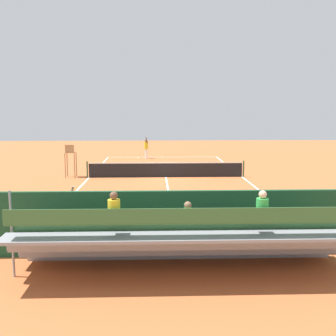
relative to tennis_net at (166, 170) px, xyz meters
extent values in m
plane|color=#BC6033|center=(0.00, 0.00, -0.50)|extent=(60.00, 60.00, 0.00)
cube|color=white|center=(0.00, -11.00, -0.50)|extent=(10.00, 0.10, 0.01)
cube|color=white|center=(0.00, 11.00, -0.50)|extent=(10.00, 0.10, 0.01)
cube|color=white|center=(-5.00, 0.00, -0.50)|extent=(0.10, 22.00, 0.01)
cube|color=white|center=(5.00, 0.00, -0.50)|extent=(0.10, 22.00, 0.01)
cube|color=white|center=(0.00, -6.05, -0.50)|extent=(7.50, 0.10, 0.01)
cube|color=white|center=(0.00, 6.05, -0.50)|extent=(7.50, 0.10, 0.01)
cube|color=white|center=(0.00, 0.00, -0.50)|extent=(0.10, 12.10, 0.01)
cube|color=white|center=(0.00, -11.00, -0.50)|extent=(0.10, 0.30, 0.01)
cube|color=black|center=(0.00, 0.00, -0.05)|extent=(10.00, 0.02, 0.91)
cube|color=white|center=(0.00, 0.00, 0.44)|extent=(10.00, 0.04, 0.06)
cylinder|color=#2D5133|center=(-5.10, 0.00, 0.03)|extent=(0.10, 0.10, 1.07)
cylinder|color=#2D5133|center=(5.10, 0.00, 0.03)|extent=(0.10, 0.10, 1.07)
cube|color=#1E4C2D|center=(0.00, 14.00, 0.50)|extent=(18.00, 0.16, 2.00)
cube|color=gray|center=(0.00, 14.35, -0.28)|extent=(9.00, 0.10, 0.45)
cube|color=gray|center=(0.00, 14.70, -0.09)|extent=(9.00, 0.80, 0.08)
cube|color=gray|center=(0.00, 14.32, -0.28)|extent=(9.00, 0.04, 0.45)
cube|color=#386B38|center=(0.00, 14.80, 0.33)|extent=(8.60, 0.36, 0.04)
cube|color=#386B38|center=(0.00, 14.98, 0.53)|extent=(8.60, 0.03, 0.36)
cube|color=gray|center=(0.00, 15.50, 0.36)|extent=(9.00, 0.80, 0.08)
cube|color=gray|center=(0.00, 15.12, 0.17)|extent=(9.00, 0.04, 0.45)
cube|color=#386B38|center=(0.00, 15.60, 0.78)|extent=(8.60, 0.36, 0.04)
cube|color=#386B38|center=(0.00, 15.78, 0.98)|extent=(8.60, 0.03, 0.36)
cube|color=gray|center=(0.00, 16.30, 0.81)|extent=(9.00, 0.80, 0.08)
cube|color=gray|center=(0.00, 15.92, 0.62)|extent=(9.00, 0.04, 0.45)
cube|color=#386B38|center=(0.00, 16.40, 1.23)|extent=(8.60, 0.36, 0.04)
cube|color=#386B38|center=(0.00, 16.58, 1.43)|extent=(8.60, 0.03, 0.36)
cylinder|color=gray|center=(4.50, 15.50, 0.67)|extent=(0.06, 0.06, 2.35)
cube|color=#2D2D33|center=(-0.13, 15.43, 0.82)|extent=(0.32, 0.40, 0.12)
cylinder|color=green|center=(-0.13, 15.55, 1.10)|extent=(0.30, 0.30, 0.45)
sphere|color=#8C6647|center=(-0.13, 15.55, 1.43)|extent=(0.20, 0.20, 0.20)
cube|color=#2D2D33|center=(-0.85, 14.63, 0.37)|extent=(0.32, 0.40, 0.12)
cylinder|color=purple|center=(-0.85, 14.75, 0.65)|extent=(0.30, 0.30, 0.45)
sphere|color=brown|center=(-0.85, 14.75, 0.98)|extent=(0.20, 0.20, 0.20)
cube|color=#2D2D33|center=(-1.88, 16.23, 1.27)|extent=(0.32, 0.40, 0.12)
cylinder|color=green|center=(-1.88, 16.35, 1.55)|extent=(0.30, 0.30, 0.45)
sphere|color=beige|center=(-1.88, 16.35, 1.88)|extent=(0.20, 0.20, 0.20)
cube|color=#2D2D33|center=(1.72, 16.23, 1.27)|extent=(0.32, 0.40, 0.12)
cylinder|color=yellow|center=(1.72, 16.35, 1.55)|extent=(0.30, 0.30, 0.45)
sphere|color=brown|center=(1.72, 16.35, 1.88)|extent=(0.20, 0.20, 0.20)
cube|color=#2D2D33|center=(3.33, 14.63, 0.37)|extent=(0.32, 0.40, 0.12)
cylinder|color=black|center=(3.33, 14.75, 0.65)|extent=(0.30, 0.30, 0.45)
sphere|color=brown|center=(3.33, 14.75, 0.98)|extent=(0.20, 0.20, 0.20)
cylinder|color=#A88456|center=(5.90, -0.56, 0.30)|extent=(0.07, 0.07, 1.60)
cylinder|color=#A88456|center=(6.50, -0.56, 0.30)|extent=(0.07, 0.07, 1.60)
cylinder|color=#A88456|center=(5.90, 0.04, 0.30)|extent=(0.07, 0.07, 1.60)
cylinder|color=#A88456|center=(6.50, 0.04, 0.30)|extent=(0.07, 0.07, 1.60)
cube|color=#A88456|center=(6.20, -0.26, 1.13)|extent=(0.56, 0.56, 0.06)
cube|color=#A88456|center=(6.20, -0.02, 1.40)|extent=(0.56, 0.06, 0.48)
cube|color=#A88456|center=(5.94, -0.26, 1.28)|extent=(0.04, 0.48, 0.04)
cube|color=#A88456|center=(6.46, -0.26, 1.28)|extent=(0.04, 0.48, 0.04)
cube|color=#9E754C|center=(-3.49, 13.20, -0.05)|extent=(1.80, 0.40, 0.05)
cylinder|color=#9E754C|center=(-4.24, 13.20, -0.28)|extent=(0.06, 0.06, 0.45)
cylinder|color=#9E754C|center=(-2.74, 13.20, -0.28)|extent=(0.06, 0.06, 0.45)
cube|color=#9E754C|center=(-3.49, 13.38, 0.25)|extent=(1.80, 0.04, 0.36)
cube|color=#334C8C|center=(-1.66, 13.40, -0.32)|extent=(0.90, 0.36, 0.36)
cylinder|color=white|center=(1.53, -10.23, -0.08)|extent=(0.14, 0.14, 0.85)
cylinder|color=white|center=(1.46, -10.02, -0.08)|extent=(0.14, 0.14, 0.85)
cylinder|color=yellow|center=(1.50, -10.12, 0.65)|extent=(0.46, 0.46, 0.60)
sphere|color=brown|center=(1.50, -10.12, 1.06)|extent=(0.22, 0.22, 0.22)
cylinder|color=brown|center=(1.43, -9.91, 1.15)|extent=(0.26, 0.17, 0.55)
cylinder|color=brown|center=(1.57, -10.33, 0.68)|extent=(0.11, 0.11, 0.50)
cylinder|color=black|center=(2.04, -10.03, -0.49)|extent=(0.16, 0.26, 0.03)
torus|color=#D8CC4C|center=(2.16, -10.27, -0.49)|extent=(0.41, 0.41, 0.02)
cylinder|color=white|center=(2.16, -10.27, -0.49)|extent=(0.25, 0.25, 0.00)
sphere|color=#CCDB33|center=(-0.06, -7.01, -0.47)|extent=(0.07, 0.07, 0.07)
sphere|color=#CCDB33|center=(1.35, -8.09, -0.47)|extent=(0.07, 0.07, 0.07)
cylinder|color=#232328|center=(3.56, 13.08, -0.08)|extent=(0.14, 0.14, 0.85)
cylinder|color=#232328|center=(3.52, 12.86, -0.08)|extent=(0.14, 0.14, 0.85)
cylinder|color=#9399A3|center=(3.54, 12.97, 0.65)|extent=(0.42, 0.42, 0.60)
sphere|color=tan|center=(3.54, 12.97, 1.06)|extent=(0.22, 0.22, 0.22)
cylinder|color=tan|center=(3.50, 12.75, 1.15)|extent=(0.26, 0.13, 0.55)
cylinder|color=tan|center=(3.58, 13.18, 0.68)|extent=(0.11, 0.11, 0.50)
camera|label=1|loc=(0.74, 25.78, 3.95)|focal=42.85mm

